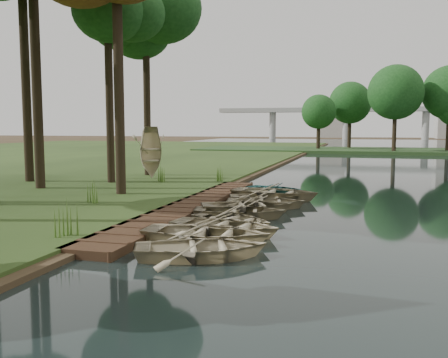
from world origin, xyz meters
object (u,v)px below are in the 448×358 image
(rowboat_1, at_px, (206,231))
(rowboat_2, at_px, (225,224))
(stored_rowboat, at_px, (151,173))
(rowboat_0, at_px, (202,245))
(boardwalk, at_px, (190,207))

(rowboat_1, bearing_deg, rowboat_2, -10.90)
(rowboat_2, bearing_deg, rowboat_1, 178.38)
(rowboat_1, distance_m, stored_rowboat, 16.16)
(rowboat_2, xyz_separation_m, stored_rowboat, (-8.20, 12.80, 0.21))
(rowboat_0, distance_m, rowboat_2, 2.77)
(boardwalk, height_order, stored_rowboat, stored_rowboat)
(rowboat_0, height_order, rowboat_1, rowboat_1)
(boardwalk, distance_m, rowboat_1, 5.99)
(rowboat_0, bearing_deg, stored_rowboat, 5.91)
(boardwalk, height_order, rowboat_1, rowboat_1)
(boardwalk, xyz_separation_m, rowboat_2, (2.64, -4.23, 0.26))
(rowboat_2, bearing_deg, boardwalk, 40.05)
(rowboat_1, height_order, rowboat_2, rowboat_1)
(rowboat_1, relative_size, rowboat_2, 1.06)
(boardwalk, bearing_deg, rowboat_0, -68.19)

